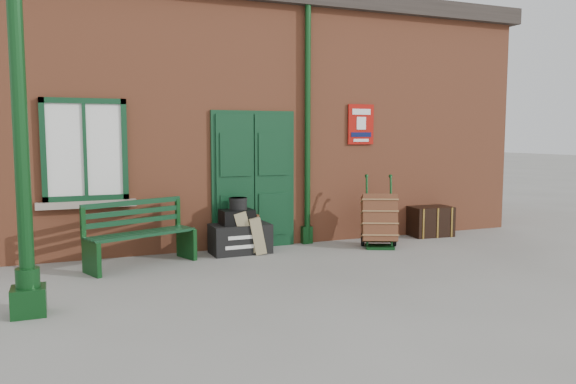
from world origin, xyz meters
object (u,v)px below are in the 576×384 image
bench (139,232)px  dark_trunk (430,221)px  porter_trolley (379,220)px  houdini_trunk (240,239)px

bench → dark_trunk: size_ratio=2.15×
bench → porter_trolley: 3.90m
bench → houdini_trunk: 1.63m
bench → dark_trunk: 5.33m
dark_trunk → porter_trolley: bearing=-155.7°
porter_trolley → dark_trunk: porter_trolley is taller
dark_trunk → bench: bearing=-171.6°
bench → houdini_trunk: bearing=-12.3°
houdini_trunk → dark_trunk: bearing=0.6°
bench → houdini_trunk: bench is taller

